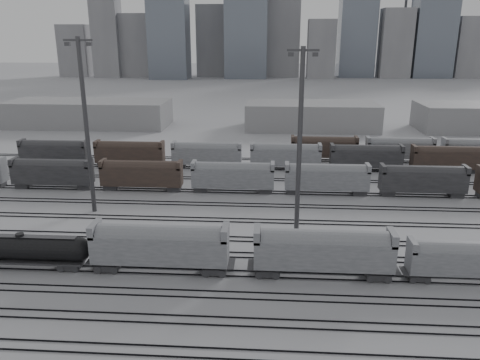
# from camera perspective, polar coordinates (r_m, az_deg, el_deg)

# --- Properties ---
(ground) EXTENTS (900.00, 900.00, 0.00)m
(ground) POSITION_cam_1_polar(r_m,az_deg,el_deg) (56.78, 5.73, -11.99)
(ground) COLOR silver
(ground) RESTS_ON ground
(tracks) EXTENTS (220.00, 71.50, 0.16)m
(tracks) POSITION_cam_1_polar(r_m,az_deg,el_deg) (72.53, 5.34, -5.19)
(tracks) COLOR black
(tracks) RESTS_ON ground
(tank_car_b) EXTENTS (17.44, 2.91, 4.31)m
(tank_car_b) POSITION_cam_1_polar(r_m,az_deg,el_deg) (64.12, -25.07, -7.59)
(tank_car_b) COLOR #232326
(tank_car_b) RESTS_ON ground
(hopper_car_a) EXTENTS (16.55, 3.29, 5.92)m
(hopper_car_a) POSITION_cam_1_polar(r_m,az_deg,el_deg) (57.45, -9.73, -7.70)
(hopper_car_a) COLOR #232326
(hopper_car_a) RESTS_ON ground
(hopper_car_b) EXTENTS (16.38, 3.25, 5.86)m
(hopper_car_b) POSITION_cam_1_polar(r_m,az_deg,el_deg) (56.33, 10.13, -8.29)
(hopper_car_b) COLOR #232326
(hopper_car_b) RESTS_ON ground
(hopper_car_c) EXTENTS (13.75, 2.73, 4.92)m
(hopper_car_c) POSITION_cam_1_polar(r_m,az_deg,el_deg) (60.79, 26.12, -8.52)
(hopper_car_c) COLOR #232326
(hopper_car_c) RESTS_ON ground
(light_mast_b) EXTENTS (4.40, 0.70, 27.52)m
(light_mast_b) POSITION_cam_1_polar(r_m,az_deg,el_deg) (76.93, -18.26, 6.60)
(light_mast_b) COLOR #3D3D40
(light_mast_b) RESTS_ON ground
(light_mast_c) EXTENTS (4.21, 0.67, 26.33)m
(light_mast_c) POSITION_cam_1_polar(r_m,az_deg,el_deg) (64.76, 7.29, 4.90)
(light_mast_c) COLOR #3D3D40
(light_mast_c) RESTS_ON ground
(bg_string_near) EXTENTS (151.00, 3.00, 5.60)m
(bg_string_near) POSITION_cam_1_polar(r_m,az_deg,el_deg) (85.87, 10.52, 0.10)
(bg_string_near) COLOR gray
(bg_string_near) RESTS_ON ground
(bg_string_mid) EXTENTS (151.00, 3.00, 5.60)m
(bg_string_mid) POSITION_cam_1_polar(r_m,az_deg,el_deg) (102.68, 15.10, 2.61)
(bg_string_mid) COLOR #232326
(bg_string_mid) RESTS_ON ground
(bg_string_far) EXTENTS (66.00, 3.00, 5.60)m
(bg_string_far) POSITION_cam_1_polar(r_m,az_deg,el_deg) (114.81, 22.97, 3.34)
(bg_string_far) COLOR #43332A
(bg_string_far) RESTS_ON ground
(warehouse_left) EXTENTS (50.00, 18.00, 8.00)m
(warehouse_left) POSITION_cam_1_polar(r_m,az_deg,el_deg) (157.47, -17.89, 7.74)
(warehouse_left) COLOR gray
(warehouse_left) RESTS_ON ground
(warehouse_mid) EXTENTS (40.00, 18.00, 8.00)m
(warehouse_mid) POSITION_cam_1_polar(r_m,az_deg,el_deg) (146.99, 8.65, 7.75)
(warehouse_mid) COLOR gray
(warehouse_mid) RESTS_ON ground
(warehouse_right) EXTENTS (35.00, 18.00, 8.00)m
(warehouse_right) POSITION_cam_1_polar(r_m,az_deg,el_deg) (159.15, 27.02, 6.80)
(warehouse_right) COLOR gray
(warehouse_right) RESTS_ON ground
(skyline) EXTENTS (316.00, 22.40, 95.00)m
(skyline) POSITION_cam_1_polar(r_m,az_deg,el_deg) (329.91, 6.45, 18.32)
(skyline) COLOR gray
(skyline) RESTS_ON ground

